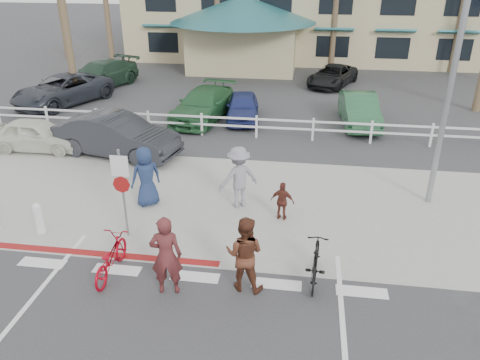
% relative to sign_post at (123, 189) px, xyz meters
% --- Properties ---
extents(ground, '(140.00, 140.00, 0.00)m').
position_rel_sign_post_xyz_m(ground, '(2.30, -2.20, -1.45)').
color(ground, '#333335').
extents(bike_path, '(12.00, 16.00, 0.01)m').
position_rel_sign_post_xyz_m(bike_path, '(2.30, -4.20, -1.45)').
color(bike_path, '#333335').
rests_on(bike_path, ground).
extents(sidewalk_plaza, '(22.00, 7.00, 0.01)m').
position_rel_sign_post_xyz_m(sidewalk_plaza, '(2.30, 2.30, -1.44)').
color(sidewalk_plaza, gray).
rests_on(sidewalk_plaza, ground).
extents(cross_street, '(40.00, 5.00, 0.01)m').
position_rel_sign_post_xyz_m(cross_street, '(2.30, 6.30, -1.45)').
color(cross_street, '#333335').
rests_on(cross_street, ground).
extents(parking_lot, '(50.00, 16.00, 0.01)m').
position_rel_sign_post_xyz_m(parking_lot, '(2.30, 15.80, -1.45)').
color(parking_lot, '#333335').
rests_on(parking_lot, ground).
extents(curb_red, '(7.00, 0.25, 0.02)m').
position_rel_sign_post_xyz_m(curb_red, '(-0.70, -1.00, -1.44)').
color(curb_red, maroon).
rests_on(curb_red, ground).
extents(rail_fence, '(29.40, 0.16, 1.00)m').
position_rel_sign_post_xyz_m(rail_fence, '(2.80, 8.30, -0.95)').
color(rail_fence, silver).
rests_on(rail_fence, ground).
extents(sign_post, '(0.50, 0.10, 2.90)m').
position_rel_sign_post_xyz_m(sign_post, '(0.00, 0.00, 0.00)').
color(sign_post, gray).
rests_on(sign_post, ground).
extents(bollard_0, '(0.26, 0.26, 0.95)m').
position_rel_sign_post_xyz_m(bollard_0, '(-2.50, -0.20, -0.97)').
color(bollard_0, silver).
rests_on(bollard_0, ground).
extents(streetlight_0, '(0.60, 2.00, 9.00)m').
position_rel_sign_post_xyz_m(streetlight_0, '(8.80, 3.30, 3.05)').
color(streetlight_0, gray).
rests_on(streetlight_0, ground).
extents(bike_red, '(0.65, 1.83, 0.96)m').
position_rel_sign_post_xyz_m(bike_red, '(0.24, -1.75, -0.97)').
color(bike_red, '#9D0413').
rests_on(bike_red, ground).
extents(rider_red, '(0.80, 0.60, 2.00)m').
position_rel_sign_post_xyz_m(rider_red, '(1.81, -2.19, -0.45)').
color(rider_red, '#562122').
rests_on(rider_red, ground).
extents(bike_black, '(0.62, 1.79, 1.06)m').
position_rel_sign_post_xyz_m(bike_black, '(5.20, -1.31, -0.92)').
color(bike_black, black).
rests_on(bike_black, ground).
extents(rider_black, '(1.00, 0.82, 1.89)m').
position_rel_sign_post_xyz_m(rider_black, '(3.55, -1.79, -0.51)').
color(rider_black, '#552B1B').
rests_on(rider_black, ground).
extents(pedestrian_a, '(1.47, 1.31, 1.98)m').
position_rel_sign_post_xyz_m(pedestrian_a, '(2.83, 2.16, -0.46)').
color(pedestrian_a, gray).
rests_on(pedestrian_a, ground).
extents(pedestrian_child, '(0.75, 0.43, 1.21)m').
position_rel_sign_post_xyz_m(pedestrian_child, '(4.23, 1.52, -0.84)').
color(pedestrian_child, '#5C281E').
rests_on(pedestrian_child, ground).
extents(pedestrian_b, '(1.12, 1.06, 1.93)m').
position_rel_sign_post_xyz_m(pedestrian_b, '(-0.02, 1.86, -0.49)').
color(pedestrian_b, navy).
rests_on(pedestrian_b, ground).
extents(car_white_sedan, '(5.19, 2.73, 1.63)m').
position_rel_sign_post_xyz_m(car_white_sedan, '(-2.46, 5.61, -0.64)').
color(car_white_sedan, '#23242A').
rests_on(car_white_sedan, ground).
extents(car_red_compact, '(3.81, 1.59, 1.29)m').
position_rel_sign_post_xyz_m(car_red_compact, '(-5.89, 5.70, -0.81)').
color(car_red_compact, silver).
rests_on(car_red_compact, ground).
extents(lot_car_0, '(4.53, 6.01, 1.52)m').
position_rel_sign_post_xyz_m(lot_car_0, '(-7.99, 12.00, -0.69)').
color(lot_car_0, '#272B33').
rests_on(lot_car_0, ground).
extents(lot_car_1, '(2.81, 5.17, 1.42)m').
position_rel_sign_post_xyz_m(lot_car_1, '(-0.12, 10.55, -0.74)').
color(lot_car_1, '#286034').
rests_on(lot_car_1, ground).
extents(lot_car_2, '(1.94, 3.88, 1.27)m').
position_rel_sign_post_xyz_m(lot_car_2, '(1.77, 10.73, -0.82)').
color(lot_car_2, navy).
rests_on(lot_car_2, ground).
extents(lot_car_3, '(1.76, 4.40, 1.42)m').
position_rel_sign_post_xyz_m(lot_car_3, '(7.20, 10.77, -0.74)').
color(lot_car_3, '#275937').
rests_on(lot_car_3, ground).
extents(lot_car_4, '(3.81, 5.76, 1.55)m').
position_rel_sign_post_xyz_m(lot_car_4, '(-7.42, 15.47, -0.68)').
color(lot_car_4, '#213B2A').
rests_on(lot_car_4, ground).
extents(lot_car_5, '(3.49, 4.79, 1.21)m').
position_rel_sign_post_xyz_m(lot_car_5, '(6.22, 17.97, -0.85)').
color(lot_car_5, black).
rests_on(lot_car_5, ground).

